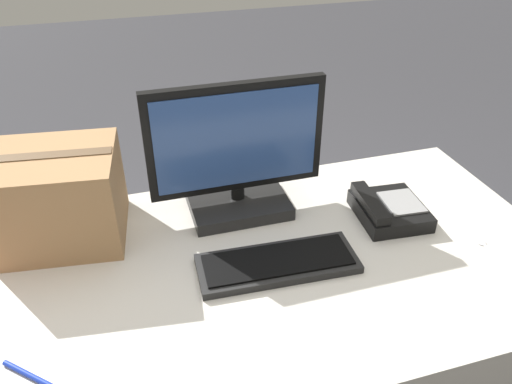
{
  "coord_description": "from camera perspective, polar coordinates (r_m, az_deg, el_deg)",
  "views": [
    {
      "loc": [
        -0.27,
        -1.0,
        1.65
      ],
      "look_at": [
        0.07,
        0.12,
        0.9
      ],
      "focal_mm": 35.0,
      "sensor_mm": 36.0,
      "label": 1
    }
  ],
  "objects": [
    {
      "name": "monitor",
      "position": [
        1.5,
        -2.21,
        3.6
      ],
      "size": [
        0.53,
        0.24,
        0.42
      ],
      "color": "black",
      "rests_on": "office_desk"
    },
    {
      "name": "office_desk",
      "position": [
        1.64,
        -1.08,
        -18.19
      ],
      "size": [
        1.8,
        0.9,
        0.75
      ],
      "color": "beige",
      "rests_on": "ground_plane"
    },
    {
      "name": "keyboard",
      "position": [
        1.36,
        2.48,
        -8.11
      ],
      "size": [
        0.44,
        0.18,
        0.03
      ],
      "rotation": [
        0.0,
        0.0,
        -0.05
      ],
      "color": "black",
      "rests_on": "office_desk"
    },
    {
      "name": "spoon",
      "position": [
        1.57,
        24.99,
        -5.81
      ],
      "size": [
        0.03,
        0.15,
        0.0
      ],
      "rotation": [
        0.0,
        0.0,
        1.64
      ],
      "color": "silver",
      "rests_on": "office_desk"
    },
    {
      "name": "cardboard_box",
      "position": [
        1.51,
        -21.6,
        -0.51
      ],
      "size": [
        0.37,
        0.34,
        0.27
      ],
      "rotation": [
        0.0,
        0.0,
        -0.12
      ],
      "color": "#9E754C",
      "rests_on": "office_desk"
    },
    {
      "name": "pen_marker",
      "position": [
        1.23,
        -24.62,
        -18.42
      ],
      "size": [
        0.11,
        0.1,
        0.01
      ],
      "rotation": [
        0.0,
        0.0,
        2.4
      ],
      "color": "#1933B2",
      "rests_on": "office_desk"
    },
    {
      "name": "desk_phone",
      "position": [
        1.59,
        14.84,
        -1.93
      ],
      "size": [
        0.21,
        0.23,
        0.08
      ],
      "rotation": [
        0.0,
        0.0,
        -0.08
      ],
      "color": "black",
      "rests_on": "office_desk"
    }
  ]
}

